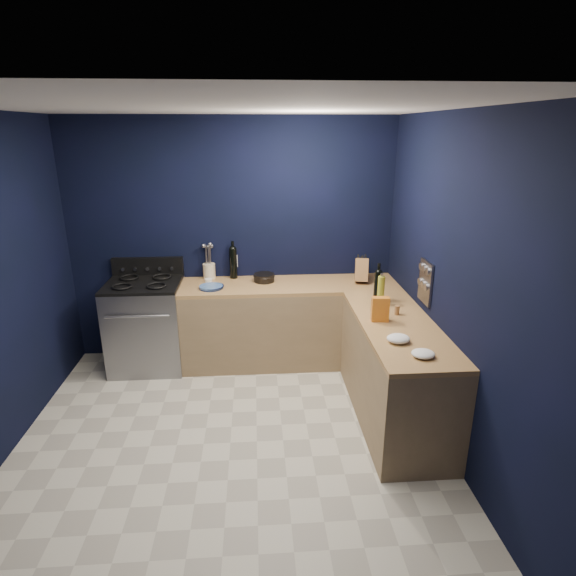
{
  "coord_description": "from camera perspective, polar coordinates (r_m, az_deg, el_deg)",
  "views": [
    {
      "loc": [
        0.24,
        -3.28,
        2.46
      ],
      "look_at": [
        0.55,
        1.0,
        1.0
      ],
      "focal_mm": 29.26,
      "sensor_mm": 36.0,
      "label": 1
    }
  ],
  "objects": [
    {
      "name": "ramekin",
      "position": [
        5.12,
        -9.64,
        0.95
      ],
      "size": [
        0.1,
        0.1,
        0.03
      ],
      "primitive_type": "cylinder",
      "rotation": [
        0.0,
        0.0,
        -0.32
      ],
      "color": "white",
      "rests_on": "top_back"
    },
    {
      "name": "backguard",
      "position": [
        5.33,
        -16.67,
        2.53
      ],
      "size": [
        0.76,
        0.06,
        0.2
      ],
      "primitive_type": "cube",
      "color": "black",
      "rests_on": "gas_range"
    },
    {
      "name": "plate_stack",
      "position": [
        4.89,
        -9.34,
        0.11
      ],
      "size": [
        0.3,
        0.3,
        0.03
      ],
      "primitive_type": "cylinder",
      "rotation": [
        0.0,
        0.0,
        0.29
      ],
      "color": "#2D5F8D",
      "rests_on": "top_back"
    },
    {
      "name": "spice_panel",
      "position": [
        4.31,
        16.37,
        0.71
      ],
      "size": [
        0.02,
        0.28,
        0.38
      ],
      "primitive_type": "cube",
      "color": "gray",
      "rests_on": "wall_right"
    },
    {
      "name": "wall_outlet",
      "position": [
        5.21,
        -6.63,
        3.3
      ],
      "size": [
        0.09,
        0.02,
        0.13
      ],
      "primitive_type": "cube",
      "color": "white",
      "rests_on": "wall_back"
    },
    {
      "name": "ceiling",
      "position": [
        3.3,
        -8.93,
        21.17
      ],
      "size": [
        3.5,
        3.5,
        0.02
      ],
      "primitive_type": "cube",
      "color": "silver",
      "rests_on": "ground"
    },
    {
      "name": "lemon_basket",
      "position": [
        5.05,
        -2.92,
        1.26
      ],
      "size": [
        0.29,
        0.29,
        0.08
      ],
      "primitive_type": "cylinder",
      "rotation": [
        0.0,
        0.0,
        0.42
      ],
      "color": "black",
      "rests_on": "top_back"
    },
    {
      "name": "towel_end",
      "position": [
        3.54,
        16.1,
        -7.68
      ],
      "size": [
        0.22,
        0.21,
        0.05
      ],
      "primitive_type": "ellipsoid",
      "rotation": [
        0.0,
        0.0,
        -0.41
      ],
      "color": "white",
      "rests_on": "top_right"
    },
    {
      "name": "floor",
      "position": [
        4.12,
        -7.01,
        -18.26
      ],
      "size": [
        3.5,
        3.5,
        0.02
      ],
      "primitive_type": "cube",
      "color": "beige",
      "rests_on": "ground"
    },
    {
      "name": "oven_door",
      "position": [
        4.97,
        -17.48,
        -6.02
      ],
      "size": [
        0.59,
        0.02,
        0.42
      ],
      "primitive_type": "cube",
      "color": "black",
      "rests_on": "gas_range"
    },
    {
      "name": "utensil_crock",
      "position": [
        5.21,
        -9.55,
        2.05
      ],
      "size": [
        0.14,
        0.14,
        0.17
      ],
      "primitive_type": "cylinder",
      "rotation": [
        0.0,
        0.0,
        0.08
      ],
      "color": "#EDE7C1",
      "rests_on": "top_back"
    },
    {
      "name": "wall_back",
      "position": [
        5.18,
        -6.72,
        5.71
      ],
      "size": [
        3.5,
        0.02,
        2.6
      ],
      "primitive_type": "cube",
      "color": "black",
      "rests_on": "ground"
    },
    {
      "name": "spice_jar_near",
      "position": [
        4.3,
        10.35,
        -2.03
      ],
      "size": [
        0.06,
        0.06,
        0.11
      ],
      "primitive_type": "cylinder",
      "rotation": [
        0.0,
        0.0,
        -0.34
      ],
      "color": "olive",
      "rests_on": "top_right"
    },
    {
      "name": "oil_bottle",
      "position": [
        4.42,
        11.21,
        -0.34
      ],
      "size": [
        0.08,
        0.08,
        0.28
      ],
      "primitive_type": "cylinder",
      "rotation": [
        0.0,
        0.0,
        -0.29
      ],
      "color": "#9B9E29",
      "rests_on": "top_right"
    },
    {
      "name": "wall_front",
      "position": [
        1.93,
        -11.07,
        -18.58
      ],
      "size": [
        3.5,
        0.02,
        2.6
      ],
      "primitive_type": "cube",
      "color": "black",
      "rests_on": "ground"
    },
    {
      "name": "wine_bottle_back",
      "position": [
        5.16,
        -6.67,
        3.0
      ],
      "size": [
        0.09,
        0.09,
        0.34
      ],
      "primitive_type": "cylinder",
      "rotation": [
        0.0,
        0.0,
        -0.07
      ],
      "color": "black",
      "rests_on": "top_back"
    },
    {
      "name": "wall_right",
      "position": [
        3.8,
        19.67,
        -0.14
      ],
      "size": [
        0.02,
        3.5,
        2.6
      ],
      "primitive_type": "cube",
      "color": "black",
      "rests_on": "ground"
    },
    {
      "name": "crouton_bag",
      "position": [
        4.06,
        11.14,
        -2.54
      ],
      "size": [
        0.15,
        0.08,
        0.21
      ],
      "primitive_type": "cube",
      "rotation": [
        0.0,
        0.0,
        -0.1
      ],
      "color": "#B41523",
      "rests_on": "top_right"
    },
    {
      "name": "cab_back",
      "position": [
        5.15,
        0.21,
        -4.44
      ],
      "size": [
        2.3,
        0.63,
        0.86
      ],
      "primitive_type": "cube",
      "color": "#896F4E",
      "rests_on": "floor"
    },
    {
      "name": "towel_front",
      "position": [
        3.72,
        13.27,
        -6.0
      ],
      "size": [
        0.2,
        0.18,
        0.06
      ],
      "primitive_type": "ellipsoid",
      "rotation": [
        0.0,
        0.0,
        -0.14
      ],
      "color": "white",
      "rests_on": "top_right"
    },
    {
      "name": "top_back",
      "position": [
        4.99,
        0.22,
        0.31
      ],
      "size": [
        2.3,
        0.63,
        0.04
      ],
      "primitive_type": "cube",
      "color": "brown",
      "rests_on": "cab_back"
    },
    {
      "name": "cooktop",
      "position": [
        5.08,
        -17.24,
        0.44
      ],
      "size": [
        0.76,
        0.66,
        0.03
      ],
      "primitive_type": "cube",
      "color": "black",
      "rests_on": "gas_range"
    },
    {
      "name": "spice_jar_far",
      "position": [
        4.26,
        13.11,
        -2.63
      ],
      "size": [
        0.05,
        0.05,
        0.08
      ],
      "primitive_type": "cylinder",
      "rotation": [
        0.0,
        0.0,
        0.36
      ],
      "color": "olive",
      "rests_on": "top_right"
    },
    {
      "name": "knife_block",
      "position": [
        5.09,
        8.92,
        2.15
      ],
      "size": [
        0.19,
        0.31,
        0.3
      ],
      "primitive_type": "cube",
      "rotation": [
        -0.31,
        0.0,
        -0.2
      ],
      "color": "brown",
      "rests_on": "top_back"
    },
    {
      "name": "cab_right",
      "position": [
        4.28,
        12.82,
        -10.09
      ],
      "size": [
        0.63,
        1.67,
        0.86
      ],
      "primitive_type": "cube",
      "color": "#896F4E",
      "rests_on": "floor"
    },
    {
      "name": "top_right",
      "position": [
        4.08,
        13.27,
        -4.54
      ],
      "size": [
        0.63,
        1.67,
        0.04
      ],
      "primitive_type": "cube",
      "color": "brown",
      "rests_on": "cab_right"
    },
    {
      "name": "wine_bottle_right",
      "position": [
        4.5,
        10.86,
        0.15
      ],
      "size": [
        0.08,
        0.08,
        0.3
      ],
      "primitive_type": "cylinder",
      "rotation": [
        0.0,
        0.0,
        0.07
      ],
      "color": "black",
      "rests_on": "top_right"
    },
    {
      "name": "gas_range",
      "position": [
        5.24,
        -16.74,
        -4.49
      ],
      "size": [
        0.76,
        0.66,
        0.92
      ],
      "primitive_type": "cube",
      "color": "gray",
      "rests_on": "floor"
    }
  ]
}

